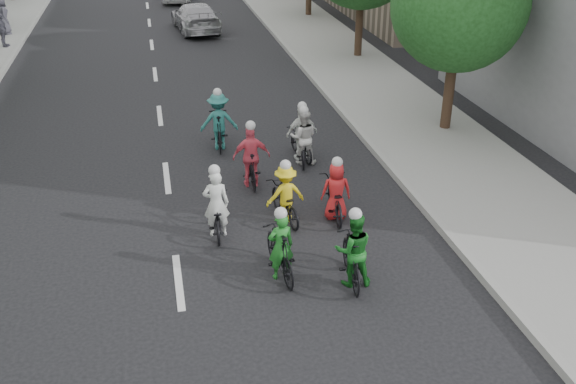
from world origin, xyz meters
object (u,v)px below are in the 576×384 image
object	(u,v)px
spectator_2	(2,15)
cyclist_8	(301,139)
cyclist_0	(216,211)
spectator_1	(2,30)
cyclist_6	(303,143)
cyclist_4	(335,196)
cyclist_5	(280,251)
cyclist_2	(285,198)
cyclist_3	(251,162)
cyclist_1	(352,254)
cyclist_7	(219,125)
follow_car_lead	(196,17)

from	to	relation	value
spectator_2	cyclist_8	bearing A→B (deg)	-169.92
cyclist_0	spectator_1	distance (m)	20.19
cyclist_6	cyclist_8	xyz separation A→B (m)	(0.02, 0.29, -0.01)
cyclist_0	spectator_1	world-z (taller)	cyclist_0
cyclist_4	cyclist_5	bearing A→B (deg)	56.97
cyclist_2	cyclist_3	size ratio (longest dim) A/B	0.98
cyclist_5	spectator_1	world-z (taller)	spectator_1
cyclist_1	spectator_1	xyz separation A→B (m)	(-10.02, 21.20, 0.26)
cyclist_7	spectator_1	world-z (taller)	cyclist_7
cyclist_2	spectator_1	size ratio (longest dim) A/B	1.17
spectator_1	cyclist_1	bearing A→B (deg)	-145.81
cyclist_8	spectator_1	distance (m)	18.26
cyclist_7	spectator_2	size ratio (longest dim) A/B	1.00
cyclist_4	follow_car_lead	size ratio (longest dim) A/B	0.38
cyclist_4	cyclist_7	bearing A→B (deg)	-59.38
cyclist_1	spectator_2	size ratio (longest dim) A/B	0.95
cyclist_5	spectator_1	distance (m)	22.42
cyclist_2	follow_car_lead	distance (m)	20.44
spectator_1	spectator_2	bearing A→B (deg)	17.38
cyclist_7	cyclist_8	size ratio (longest dim) A/B	1.08
cyclist_3	cyclist_6	size ratio (longest dim) A/B	1.03
cyclist_2	cyclist_8	bearing A→B (deg)	-118.48
cyclist_2	cyclist_8	size ratio (longest dim) A/B	1.02
cyclist_2	spectator_2	xyz separation A→B (m)	(-9.64, 21.09, 0.50)
cyclist_1	cyclist_5	xyz separation A→B (m)	(-1.35, 0.53, -0.06)
cyclist_2	cyclist_4	bearing A→B (deg)	166.64
cyclist_4	cyclist_6	size ratio (longest dim) A/B	1.05
cyclist_0	cyclist_2	distance (m)	1.66
follow_car_lead	cyclist_1	bearing A→B (deg)	86.73
cyclist_4	cyclist_6	xyz separation A→B (m)	(0.00, 3.27, 0.04)
cyclist_0	cyclist_5	distance (m)	2.24
cyclist_1	spectator_1	world-z (taller)	cyclist_1
follow_car_lead	cyclist_4	bearing A→B (deg)	88.25
cyclist_0	cyclist_2	world-z (taller)	cyclist_0
cyclist_0	cyclist_1	xyz separation A→B (m)	(2.41, -2.50, 0.09)
cyclist_0	cyclist_8	distance (m)	4.71
cyclist_0	cyclist_7	distance (m)	5.07
cyclist_6	cyclist_4	bearing A→B (deg)	101.86
cyclist_4	cyclist_7	distance (m)	5.31
cyclist_0	cyclist_4	bearing A→B (deg)	-172.36
cyclist_0	cyclist_3	size ratio (longest dim) A/B	0.97
cyclist_4	cyclist_5	world-z (taller)	cyclist_5
cyclist_3	cyclist_7	distance (m)	2.74
cyclist_0	cyclist_4	distance (m)	2.84
cyclist_2	cyclist_8	xyz separation A→B (m)	(1.22, 3.47, 0.02)
cyclist_2	follow_car_lead	bearing A→B (deg)	-98.30
cyclist_2	cyclist_5	bearing A→B (deg)	66.42
cyclist_0	follow_car_lead	bearing A→B (deg)	-89.72
cyclist_4	cyclist_7	xyz separation A→B (m)	(-2.18, 4.84, 0.16)
cyclist_2	cyclist_5	world-z (taller)	cyclist_5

